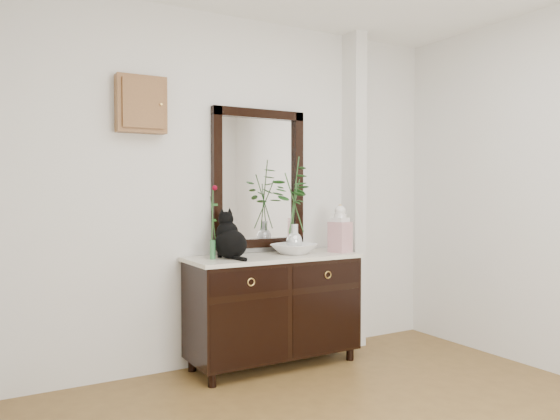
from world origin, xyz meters
TOP-DOWN VIEW (x-y plane):
  - wall_back at (0.00, 1.98)m, footprint 3.60×0.04m
  - pilaster at (1.00, 1.90)m, footprint 0.12×0.20m
  - sideboard at (0.10, 1.73)m, footprint 1.33×0.52m
  - wall_mirror at (0.10, 1.97)m, footprint 0.80×0.06m
  - key_cabinet at (-0.85, 1.94)m, footprint 0.35×0.10m
  - cat at (-0.26, 1.73)m, footprint 0.28×0.33m
  - lotus_bowl at (0.29, 1.73)m, footprint 0.43×0.43m
  - vase_branches at (0.29, 1.73)m, footprint 0.46×0.46m
  - bud_vase_rose at (-0.39, 1.74)m, footprint 0.08×0.08m
  - ginger_jar at (0.67, 1.65)m, footprint 0.18×0.18m

SIDE VIEW (x-z plane):
  - sideboard at x=0.10m, z-range 0.06..0.88m
  - lotus_bowl at x=0.29m, z-range 0.85..0.93m
  - cat at x=-0.26m, z-range 0.85..1.20m
  - ginger_jar at x=0.67m, z-range 0.85..1.24m
  - bud_vase_rose at x=-0.39m, z-range 0.85..1.39m
  - vase_branches at x=0.29m, z-range 0.87..1.62m
  - wall_back at x=0.00m, z-range 0.00..2.70m
  - pilaster at x=1.00m, z-range 0.00..2.70m
  - wall_mirror at x=0.10m, z-range 0.89..1.99m
  - key_cabinet at x=-0.85m, z-range 1.75..2.15m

